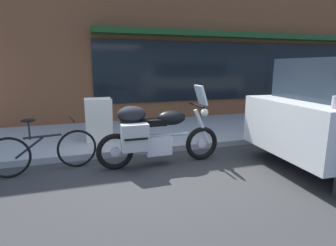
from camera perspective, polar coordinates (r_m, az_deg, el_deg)
The scene contains 5 objects.
ground_plane at distance 4.50m, azimuth -2.00°, elevation -10.62°, with size 80.00×80.00×0.00m, color #313131.
storefront_building at distance 11.30m, azimuth 27.25°, elevation 17.26°, with size 21.26×0.90×6.16m.
touring_motorcycle at distance 4.67m, azimuth -3.00°, elevation -2.02°, with size 2.22×0.69×1.39m.
parked_bicycle at distance 4.89m, azimuth -24.68°, elevation -5.36°, with size 1.67×0.49×0.92m.
sandwich_board_sign at distance 5.91m, azimuth -14.34°, elevation 0.53°, with size 0.55×0.41×0.94m.
Camera 1 is at (-1.09, -4.01, 1.73)m, focal length 28.96 mm.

